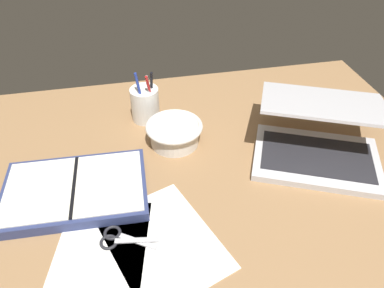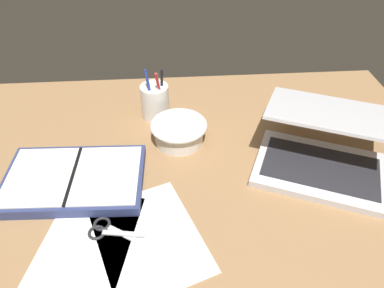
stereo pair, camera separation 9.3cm
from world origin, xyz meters
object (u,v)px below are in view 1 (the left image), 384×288
Objects in this scene: planner at (75,190)px; scissors at (117,238)px; bowl at (174,133)px; laptop at (319,139)px; pen_cup at (145,104)px.

planner reaches higher than scissors.
bowl is 1.25× the size of scissors.
laptop is at bearing 38.75° from scissors.
scissors is (-17.55, -29.76, -3.14)cm from bowl.
planner is 17.58cm from scissors.
laptop reaches higher than bowl.
laptop is 1.21× the size of planner.
scissors is at bearing -104.49° from pen_cup.
bowl is at bearing -175.04° from laptop.
pen_cup is 0.48× the size of planner.
scissors is (-53.95, -17.33, -4.72)cm from laptop.
bowl is at bearing 80.40° from scissors.
planner is (-62.86, -2.22, -3.59)cm from laptop.
planner is at bearing -151.05° from bowl.
scissors is at bearing -138.38° from laptop.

